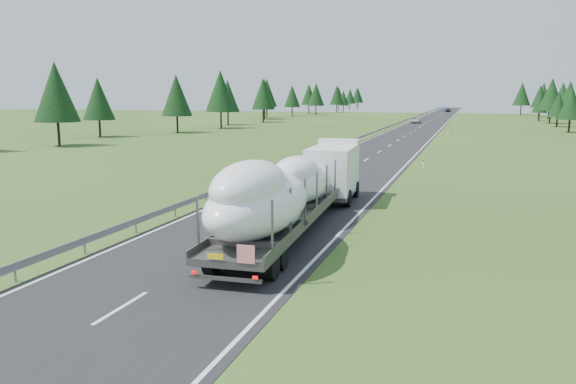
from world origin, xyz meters
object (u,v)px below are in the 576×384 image
(highway_sign, at_px, (452,124))
(distant_car_dark, at_px, (448,110))
(distant_car_blue, at_px, (446,110))
(boat_truck, at_px, (291,187))
(distant_van, at_px, (415,120))

(highway_sign, xyz_separation_m, distant_car_dark, (-6.02, 134.82, -1.03))
(distant_car_blue, bearing_deg, boat_truck, -89.08)
(boat_truck, bearing_deg, distant_car_dark, 90.27)
(distant_van, height_order, distant_car_blue, distant_van)
(boat_truck, height_order, distant_car_blue, boat_truck)
(highway_sign, relative_size, distant_car_dark, 0.57)
(highway_sign, xyz_separation_m, distant_car_blue, (-7.54, 146.40, -1.11))
(boat_truck, xyz_separation_m, distant_van, (-4.89, 115.57, -1.61))
(boat_truck, bearing_deg, distant_car_blue, 90.64)
(distant_car_dark, distance_m, distant_car_blue, 11.68)
(highway_sign, xyz_separation_m, boat_truck, (-5.03, -77.40, 0.53))
(distant_car_blue, bearing_deg, distant_van, -90.98)
(distant_car_dark, bearing_deg, distant_van, -91.66)
(distant_van, distance_m, distant_car_blue, 108.25)
(highway_sign, relative_size, distant_car_blue, 0.62)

